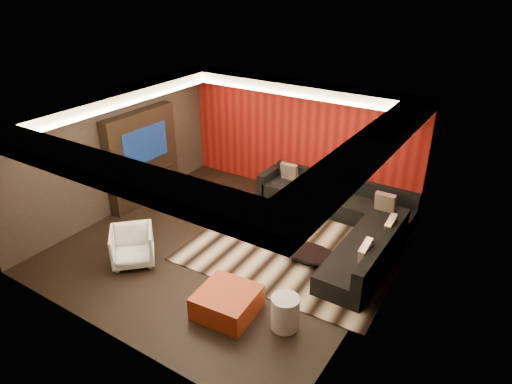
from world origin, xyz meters
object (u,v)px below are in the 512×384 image
Objects in this scene: armchair at (132,246)px; sectional_sofa at (345,219)px; white_side_table at (285,312)px; orange_ottoman at (227,302)px; drum_stool at (222,217)px; coffee_table at (309,256)px.

armchair is 4.39m from sectional_sofa.
sectional_sofa is at bearing 96.64° from white_side_table.
orange_ottoman is at bearing -99.44° from sectional_sofa.
white_side_table is 3.29m from armchair.
white_side_table reaches higher than drum_stool.
sectional_sofa reaches higher than orange_ottoman.
orange_ottoman is (-0.46, -2.02, 0.09)m from coffee_table.
white_side_table is 3.27m from sectional_sofa.
sectional_sofa is at bearing 29.86° from drum_stool.
drum_stool is 0.57× the size of armchair.
sectional_sofa reaches higher than armchair.
sectional_sofa reaches higher than coffee_table.
white_side_table is at bearing -44.36° from armchair.
sectional_sofa is (-0.38, 3.25, -0.02)m from white_side_table.
armchair is at bearing 175.62° from orange_ottoman.
coffee_table is 2.18m from drum_stool.
orange_ottoman is at bearing -102.82° from coffee_table.
white_side_table is 0.71× the size of armchair.
armchair is 0.21× the size of sectional_sofa.
white_side_table is at bearing -83.36° from sectional_sofa.
sectional_sofa reaches higher than white_side_table.
orange_ottoman is 2.34m from armchair.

